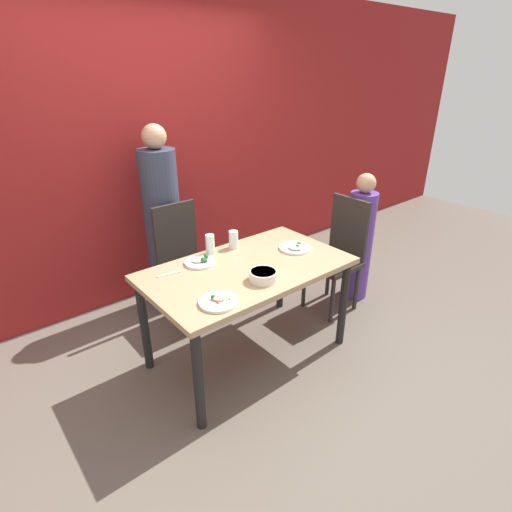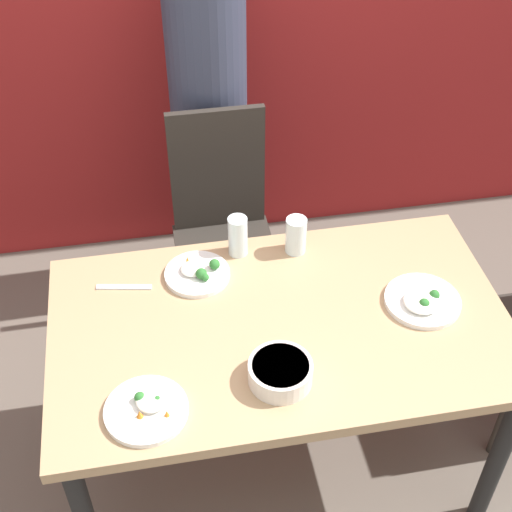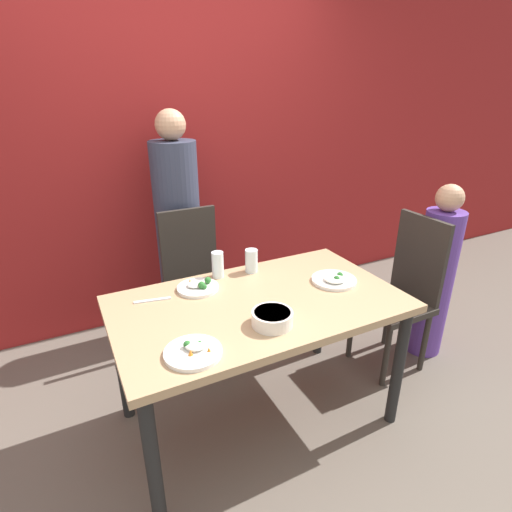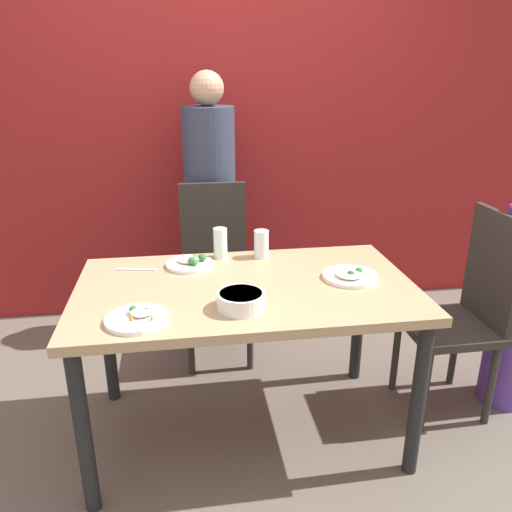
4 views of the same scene
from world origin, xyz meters
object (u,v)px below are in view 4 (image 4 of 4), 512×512
Objects in this scene: person_adult at (211,217)px; plate_rice_adult at (138,317)px; chair_child_spot at (465,310)px; chair_adult_spot at (216,268)px; glass_water_tall at (220,243)px; bowl_curry at (241,300)px.

person_adult is 6.93× the size of plate_rice_adult.
person_adult is at bearing -132.24° from chair_child_spot.
chair_adult_spot is 0.51m from glass_water_tall.
bowl_curry is at bearing 6.35° from plate_rice_adult.
glass_water_tall is at bearing -104.58° from chair_child_spot.
glass_water_tall is (-1.14, 0.30, 0.29)m from chair_child_spot.
chair_adult_spot is 1.00× the size of chair_child_spot.
chair_adult_spot is 0.63× the size of person_adult.
chair_child_spot is 6.87× the size of glass_water_tall.
glass_water_tall is at bearing 93.06° from bowl_curry.
glass_water_tall is (0.35, 0.61, 0.06)m from plate_rice_adult.
plate_rice_adult is at bearing -120.01° from glass_water_tall.
chair_child_spot is 1.17m from bowl_curry.
chair_child_spot is 5.46× the size of bowl_curry.
plate_rice_adult is (-1.49, -0.31, 0.23)m from chair_child_spot.
chair_child_spot is at bearing -32.09° from chair_adult_spot.
chair_adult_spot reaches higher than bowl_curry.
person_adult reaches higher than chair_adult_spot.
plate_rice_adult is (-0.35, -1.02, 0.23)m from chair_adult_spot.
chair_child_spot is at bearing -14.58° from glass_water_tall.
bowl_curry is at bearing -76.36° from chair_child_spot.
person_adult reaches higher than plate_rice_adult.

